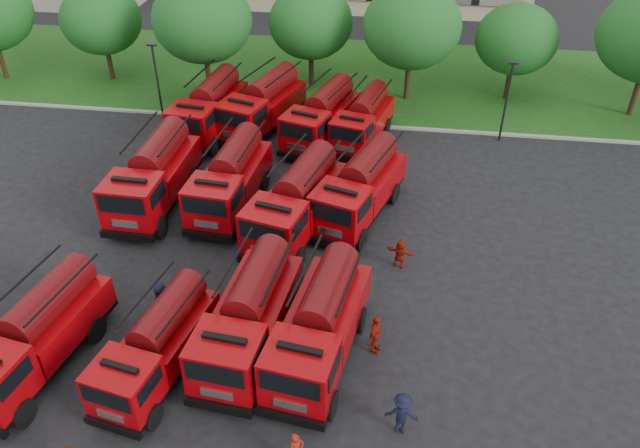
{
  "coord_description": "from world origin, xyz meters",
  "views": [
    {
      "loc": [
        5.68,
        -19.01,
        18.59
      ],
      "look_at": [
        2.43,
        4.16,
        1.8
      ],
      "focal_mm": 35.0,
      "sensor_mm": 36.0,
      "label": 1
    }
  ],
  "objects_px": {
    "firefighter_3": "(400,430)",
    "fire_truck_9": "(263,105)",
    "fire_truck_6": "(296,201)",
    "fire_truck_3": "(320,325)",
    "firefighter_4": "(166,320)",
    "firefighter_5": "(399,266)",
    "fire_truck_2": "(249,316)",
    "fire_truck_1": "(157,344)",
    "fire_truck_7": "(360,187)",
    "fire_truck_8": "(209,108)",
    "fire_truck_0": "(36,334)",
    "fire_truck_5": "(230,178)",
    "fire_truck_10": "(322,116)",
    "fire_truck_11": "(363,120)",
    "firefighter_2": "(374,351)",
    "fire_truck_4": "(154,175)"
  },
  "relations": [
    {
      "from": "fire_truck_9",
      "to": "firefighter_5",
      "type": "xyz_separation_m",
      "value": [
        9.19,
        -12.82,
        -1.72
      ]
    },
    {
      "from": "fire_truck_7",
      "to": "fire_truck_11",
      "type": "distance_m",
      "value": 8.07
    },
    {
      "from": "fire_truck_7",
      "to": "fire_truck_8",
      "type": "height_order",
      "value": "fire_truck_8"
    },
    {
      "from": "fire_truck_10",
      "to": "firefighter_3",
      "type": "bearing_deg",
      "value": -57.97
    },
    {
      "from": "fire_truck_10",
      "to": "firefighter_4",
      "type": "height_order",
      "value": "fire_truck_10"
    },
    {
      "from": "firefighter_3",
      "to": "firefighter_4",
      "type": "distance_m",
      "value": 10.76
    },
    {
      "from": "fire_truck_2",
      "to": "firefighter_4",
      "type": "bearing_deg",
      "value": 172.69
    },
    {
      "from": "fire_truck_9",
      "to": "fire_truck_11",
      "type": "xyz_separation_m",
      "value": [
        6.45,
        -0.8,
        -0.22
      ]
    },
    {
      "from": "fire_truck_3",
      "to": "fire_truck_11",
      "type": "relative_size",
      "value": 1.09
    },
    {
      "from": "fire_truck_9",
      "to": "firefighter_4",
      "type": "distance_m",
      "value": 17.86
    },
    {
      "from": "fire_truck_10",
      "to": "fire_truck_1",
      "type": "bearing_deg",
      "value": -83.24
    },
    {
      "from": "fire_truck_9",
      "to": "firefighter_3",
      "type": "height_order",
      "value": "fire_truck_9"
    },
    {
      "from": "fire_truck_1",
      "to": "fire_truck_0",
      "type": "bearing_deg",
      "value": -165.24
    },
    {
      "from": "fire_truck_7",
      "to": "fire_truck_10",
      "type": "xyz_separation_m",
      "value": [
        -3.05,
        7.9,
        -0.04
      ]
    },
    {
      "from": "fire_truck_2",
      "to": "fire_truck_10",
      "type": "xyz_separation_m",
      "value": [
        0.39,
        17.73,
        -0.01
      ]
    },
    {
      "from": "firefighter_3",
      "to": "fire_truck_9",
      "type": "bearing_deg",
      "value": -63.89
    },
    {
      "from": "fire_truck_0",
      "to": "fire_truck_5",
      "type": "relative_size",
      "value": 0.97
    },
    {
      "from": "fire_truck_5",
      "to": "fire_truck_2",
      "type": "bearing_deg",
      "value": -66.67
    },
    {
      "from": "fire_truck_0",
      "to": "firefighter_2",
      "type": "distance_m",
      "value": 12.95
    },
    {
      "from": "fire_truck_5",
      "to": "fire_truck_8",
      "type": "xyz_separation_m",
      "value": [
        -3.44,
        7.98,
        0.04
      ]
    },
    {
      "from": "firefighter_4",
      "to": "firefighter_5",
      "type": "relative_size",
      "value": 1.3
    },
    {
      "from": "fire_truck_4",
      "to": "fire_truck_5",
      "type": "xyz_separation_m",
      "value": [
        3.98,
        0.4,
        -0.1
      ]
    },
    {
      "from": "firefighter_3",
      "to": "fire_truck_8",
      "type": "bearing_deg",
      "value": -56.08
    },
    {
      "from": "fire_truck_11",
      "to": "firefighter_2",
      "type": "distance_m",
      "value": 17.64
    },
    {
      "from": "fire_truck_6",
      "to": "firefighter_5",
      "type": "relative_size",
      "value": 5.32
    },
    {
      "from": "fire_truck_0",
      "to": "fire_truck_7",
      "type": "height_order",
      "value": "fire_truck_7"
    },
    {
      "from": "fire_truck_11",
      "to": "fire_truck_6",
      "type": "bearing_deg",
      "value": -90.41
    },
    {
      "from": "fire_truck_1",
      "to": "fire_truck_9",
      "type": "distance_m",
      "value": 20.44
    },
    {
      "from": "fire_truck_4",
      "to": "fire_truck_1",
      "type": "bearing_deg",
      "value": -67.75
    },
    {
      "from": "fire_truck_11",
      "to": "fire_truck_8",
      "type": "bearing_deg",
      "value": -165.6
    },
    {
      "from": "fire_truck_2",
      "to": "fire_truck_6",
      "type": "bearing_deg",
      "value": 92.38
    },
    {
      "from": "fire_truck_7",
      "to": "fire_truck_8",
      "type": "distance_m",
      "value": 12.89
    },
    {
      "from": "firefighter_3",
      "to": "firefighter_4",
      "type": "xyz_separation_m",
      "value": [
        -9.96,
        4.08,
        0.0
      ]
    },
    {
      "from": "fire_truck_1",
      "to": "firefighter_4",
      "type": "distance_m",
      "value": 3.15
    },
    {
      "from": "fire_truck_10",
      "to": "fire_truck_9",
      "type": "bearing_deg",
      "value": -176.81
    },
    {
      "from": "fire_truck_8",
      "to": "firefighter_2",
      "type": "relative_size",
      "value": 4.27
    },
    {
      "from": "fire_truck_6",
      "to": "fire_truck_11",
      "type": "bearing_deg",
      "value": 89.95
    },
    {
      "from": "fire_truck_4",
      "to": "fire_truck_9",
      "type": "height_order",
      "value": "fire_truck_4"
    },
    {
      "from": "fire_truck_9",
      "to": "fire_truck_0",
      "type": "bearing_deg",
      "value": -83.93
    },
    {
      "from": "fire_truck_2",
      "to": "fire_truck_7",
      "type": "xyz_separation_m",
      "value": [
        3.44,
        9.83,
        0.03
      ]
    },
    {
      "from": "fire_truck_4",
      "to": "fire_truck_9",
      "type": "distance_m",
      "value": 10.05
    },
    {
      "from": "fire_truck_4",
      "to": "firefighter_3",
      "type": "height_order",
      "value": "fire_truck_4"
    },
    {
      "from": "fire_truck_7",
      "to": "fire_truck_8",
      "type": "xyz_separation_m",
      "value": [
        -10.18,
        7.92,
        0.03
      ]
    },
    {
      "from": "fire_truck_6",
      "to": "fire_truck_3",
      "type": "bearing_deg",
      "value": -60.33
    },
    {
      "from": "fire_truck_4",
      "to": "firefighter_4",
      "type": "relative_size",
      "value": 3.99
    },
    {
      "from": "fire_truck_2",
      "to": "fire_truck_7",
      "type": "distance_m",
      "value": 10.41
    },
    {
      "from": "firefighter_5",
      "to": "fire_truck_3",
      "type": "bearing_deg",
      "value": 80.0
    },
    {
      "from": "firefighter_3",
      "to": "firefighter_4",
      "type": "height_order",
      "value": "firefighter_4"
    },
    {
      "from": "fire_truck_1",
      "to": "firefighter_3",
      "type": "height_order",
      "value": "fire_truck_1"
    },
    {
      "from": "fire_truck_1",
      "to": "firefighter_2",
      "type": "distance_m",
      "value": 8.41
    }
  ]
}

